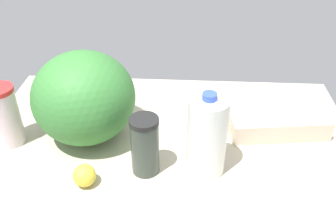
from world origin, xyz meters
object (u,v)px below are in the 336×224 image
object	(u,v)px
watermelon	(84,98)
shaker_bottle	(145,145)
lemon_by_jug	(84,176)
tumbler_cup	(5,116)
milk_jug	(207,136)
egg_carton	(279,125)
lime_far_back	(54,91)

from	to	relation	value
watermelon	shaker_bottle	bearing A→B (deg)	143.21
shaker_bottle	lemon_by_jug	size ratio (longest dim) A/B	2.84
shaker_bottle	tumbler_cup	bearing A→B (deg)	-13.52
milk_jug	shaker_bottle	size ratio (longest dim) A/B	1.42
tumbler_cup	shaker_bottle	distance (cm)	45.18
watermelon	lemon_by_jug	bearing A→B (deg)	100.75
milk_jug	tumbler_cup	bearing A→B (deg)	-8.49
milk_jug	shaker_bottle	world-z (taller)	milk_jug
watermelon	egg_carton	size ratio (longest dim) A/B	1.00
egg_carton	lemon_by_jug	size ratio (longest dim) A/B	4.98
shaker_bottle	lime_far_back	distance (cm)	53.21
tumbler_cup	egg_carton	bearing A→B (deg)	-173.89
tumbler_cup	shaker_bottle	size ratio (longest dim) A/B	1.10
lime_far_back	lemon_by_jug	world-z (taller)	lemon_by_jug
milk_jug	lime_far_back	size ratio (longest dim) A/B	4.21
milk_jug	egg_carton	distance (cm)	31.43
milk_jug	lemon_by_jug	size ratio (longest dim) A/B	4.04
shaker_bottle	lemon_by_jug	bearing A→B (deg)	22.78
watermelon	lemon_by_jug	xyz separation A→B (cm)	(-4.14, 21.83, -11.11)
tumbler_cup	egg_carton	world-z (taller)	tumbler_cup
watermelon	tumbler_cup	size ratio (longest dim) A/B	1.59
egg_carton	shaker_bottle	distance (cm)	45.87
shaker_bottle	watermelon	bearing A→B (deg)	-36.79
egg_carton	lime_far_back	bearing A→B (deg)	-19.48
watermelon	tumbler_cup	xyz separation A→B (cm)	(23.73, 4.53, -4.36)
egg_carton	tumbler_cup	bearing A→B (deg)	-1.32
shaker_bottle	milk_jug	bearing A→B (deg)	-175.00
shaker_bottle	lemon_by_jug	xyz separation A→B (cm)	(16.04, 6.74, -5.87)
watermelon	lime_far_back	size ratio (longest dim) A/B	5.18
milk_jug	lime_far_back	xyz separation A→B (cm)	(55.10, -35.10, -8.96)
watermelon	shaker_bottle	xyz separation A→B (cm)	(-20.18, 15.09, -5.24)
milk_jug	egg_carton	xyz separation A→B (cm)	(-24.14, -18.17, -8.66)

